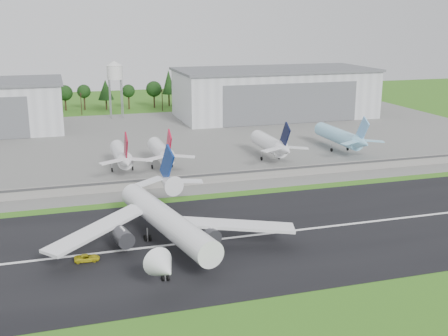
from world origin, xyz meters
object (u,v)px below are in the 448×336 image
object	(u,v)px
main_airliner	(166,226)
parked_jet_skyblue	(342,137)
parked_jet_red_b	(162,152)
ground_vehicle	(87,258)
parked_jet_red_a	(122,156)
parked_jet_navy	(272,145)

from	to	relation	value
main_airliner	parked_jet_skyblue	xyz separation A→B (m)	(83.41, 71.98, 1.18)
parked_jet_skyblue	parked_jet_red_b	bearing A→B (deg)	-175.97
ground_vehicle	parked_jet_red_b	bearing A→B (deg)	-20.28
main_airliner	parked_jet_red_a	size ratio (longest dim) A/B	1.88
ground_vehicle	parked_jet_red_b	xyz separation A→B (m)	(30.00, 70.06, 5.13)
parked_jet_skyblue	parked_jet_red_a	bearing A→B (deg)	-176.60
ground_vehicle	parked_jet_red_b	world-z (taller)	parked_jet_red_b
parked_jet_navy	parked_jet_skyblue	world-z (taller)	parked_jet_skyblue
ground_vehicle	parked_jet_navy	bearing A→B (deg)	-42.21
parked_jet_red_a	ground_vehicle	bearing A→B (deg)	-103.08
ground_vehicle	parked_jet_red_b	distance (m)	76.38
parked_jet_red_b	parked_jet_navy	world-z (taller)	parked_jet_navy
main_airliner	parked_jet_red_b	bearing A→B (deg)	-112.30
ground_vehicle	parked_jet_red_b	size ratio (longest dim) A/B	0.17
parked_jet_red_b	parked_jet_navy	size ratio (longest dim) A/B	1.00
parked_jet_red_a	parked_jet_navy	bearing A→B (deg)	0.05
parked_jet_red_a	parked_jet_skyblue	world-z (taller)	parked_jet_skyblue
parked_jet_navy	ground_vehicle	bearing A→B (deg)	-135.11
main_airliner	parked_jet_navy	bearing A→B (deg)	-140.15
main_airliner	parked_jet_red_a	bearing A→B (deg)	-100.67
parked_jet_red_a	parked_jet_red_b	bearing A→B (deg)	0.10
parked_jet_red_a	parked_jet_red_b	distance (m)	13.72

